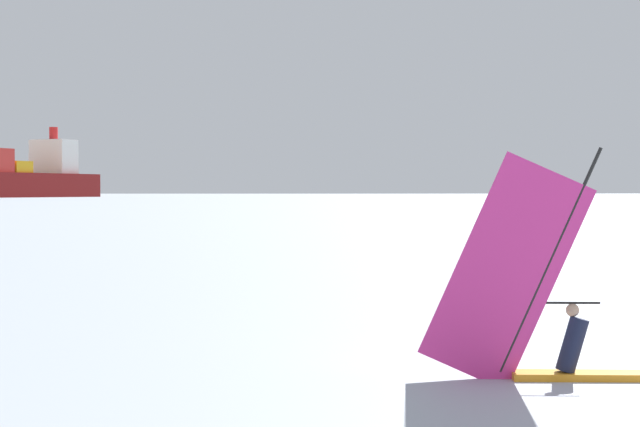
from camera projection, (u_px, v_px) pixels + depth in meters
windsurfer at (546, 315)px, 17.12m from camera, size 4.18×1.32×4.03m
distant_headland at (536, 185)px, 1270.32m from camera, size 870.59×568.67×20.21m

